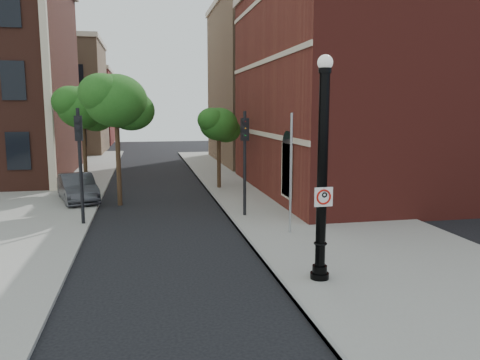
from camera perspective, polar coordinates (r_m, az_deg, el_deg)
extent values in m
plane|color=black|center=(13.12, -3.67, -13.37)|extent=(120.00, 120.00, 0.00)
cube|color=gray|center=(23.84, 7.37, -3.15)|extent=(8.00, 60.00, 0.12)
cube|color=gray|center=(31.32, -25.03, -1.06)|extent=(10.00, 50.00, 0.12)
cube|color=gray|center=(22.88, -2.05, -3.56)|extent=(0.10, 60.00, 0.14)
cube|color=maroon|center=(31.48, 22.86, 9.99)|extent=(22.00, 16.00, 12.00)
cube|color=black|center=(22.25, 5.76, 1.10)|extent=(0.08, 1.40, 2.40)
cube|color=beige|center=(26.91, 2.65, 5.65)|extent=(0.06, 16.00, 0.25)
cube|color=beige|center=(27.00, 2.71, 14.16)|extent=(0.06, 16.00, 0.25)
cube|color=beige|center=(29.61, -22.52, 12.07)|extent=(0.40, 0.40, 14.00)
cube|color=#9C7555|center=(57.01, -22.36, 9.14)|extent=(12.00, 12.00, 12.00)
cube|color=maroon|center=(70.81, -20.22, 8.23)|extent=(12.00, 12.00, 10.00)
cube|color=#9C7555|center=(45.65, 11.37, 11.14)|extent=(22.00, 14.00, 14.00)
cylinder|color=black|center=(13.84, 9.66, -11.64)|extent=(0.54, 0.54, 0.29)
cylinder|color=black|center=(13.76, 9.68, -10.70)|extent=(0.42, 0.42, 0.24)
cylinder|color=black|center=(13.12, 9.98, 0.44)|extent=(0.29, 0.29, 5.57)
torus|color=black|center=(13.53, 9.77, -7.63)|extent=(0.38, 0.38, 0.06)
cylinder|color=black|center=(13.03, 10.32, 12.99)|extent=(0.35, 0.35, 0.14)
sphere|color=silver|center=(13.05, 10.35, 13.92)|extent=(0.42, 0.42, 0.42)
cube|color=white|center=(13.06, 10.15, -2.05)|extent=(0.54, 0.04, 0.54)
cube|color=black|center=(13.02, 10.18, -0.98)|extent=(0.54, 0.03, 0.05)
cube|color=black|center=(13.11, 10.13, -3.11)|extent=(0.54, 0.03, 0.05)
cube|color=black|center=(12.96, 9.15, -2.10)|extent=(0.05, 0.01, 0.54)
cube|color=black|center=(13.16, 11.14, -1.99)|extent=(0.05, 0.01, 0.54)
torus|color=#B21007|center=(13.06, 10.15, -2.05)|extent=(0.43, 0.07, 0.43)
cube|color=#B21007|center=(13.06, 10.15, -2.05)|extent=(0.31, 0.02, 0.31)
cube|color=black|center=(13.04, 9.96, -2.06)|extent=(0.05, 0.01, 0.25)
torus|color=black|center=(13.06, 10.25, -1.79)|extent=(0.17, 0.06, 0.17)
cylinder|color=black|center=(13.02, 10.18, -0.99)|extent=(0.03, 0.02, 0.03)
imported|color=#303136|center=(26.24, -19.21, -0.93)|extent=(2.78, 4.85, 1.51)
cylinder|color=black|center=(20.55, -18.86, 1.39)|extent=(0.14, 0.14, 4.95)
cube|color=black|center=(20.42, -19.09, 5.99)|extent=(0.33, 0.31, 1.03)
sphere|color=#E50505|center=(20.25, -19.23, 6.98)|extent=(0.19, 0.19, 0.19)
sphere|color=#FF8C00|center=(20.26, -19.19, 6.11)|extent=(0.19, 0.19, 0.19)
sphere|color=#00E519|center=(20.27, -19.14, 5.24)|extent=(0.19, 0.19, 0.19)
cylinder|color=black|center=(21.01, 0.58, 1.82)|extent=(0.14, 0.14, 4.82)
cube|color=black|center=(20.87, 0.58, 6.20)|extent=(0.36, 0.34, 1.00)
sphere|color=#E50505|center=(20.70, 0.57, 7.15)|extent=(0.18, 0.18, 0.18)
sphere|color=#FF8C00|center=(20.71, 0.57, 6.32)|extent=(0.18, 0.18, 0.18)
sphere|color=#00E519|center=(20.73, 0.57, 5.49)|extent=(0.18, 0.18, 0.18)
cylinder|color=#999999|center=(18.10, 6.20, 0.58)|extent=(0.10, 0.10, 4.77)
cylinder|color=#382816|center=(24.54, -14.62, 2.70)|extent=(0.24, 0.24, 4.96)
ellipsoid|color=#164512|center=(24.42, -14.88, 9.32)|extent=(3.12, 3.12, 2.65)
ellipsoid|color=#164512|center=(24.95, -13.13, 8.23)|extent=(2.41, 2.41, 2.05)
ellipsoid|color=#164512|center=(24.04, -16.51, 10.11)|extent=(2.27, 2.27, 1.93)
cylinder|color=#382816|center=(29.43, -18.40, 3.19)|extent=(0.24, 0.24, 4.66)
ellipsoid|color=#164512|center=(29.32, -18.65, 8.37)|extent=(2.93, 2.93, 2.49)
ellipsoid|color=#164512|center=(29.78, -17.20, 7.54)|extent=(2.26, 2.26, 1.92)
ellipsoid|color=#164512|center=(29.00, -19.96, 8.97)|extent=(2.13, 2.13, 1.81)
cylinder|color=#382816|center=(28.63, -2.59, 2.55)|extent=(0.24, 0.24, 3.73)
ellipsoid|color=#164512|center=(28.48, -2.62, 6.81)|extent=(2.34, 2.34, 1.99)
ellipsoid|color=#164512|center=(29.00, -1.70, 6.11)|extent=(1.81, 1.81, 1.54)
ellipsoid|color=#164512|center=(28.09, -3.50, 7.32)|extent=(1.70, 1.70, 1.45)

